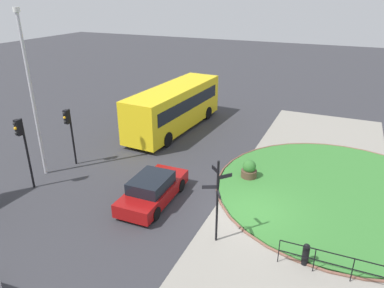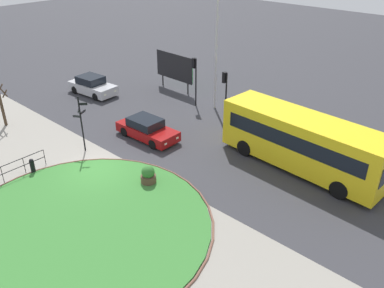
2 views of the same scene
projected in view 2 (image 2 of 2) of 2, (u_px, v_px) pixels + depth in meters
name	position (u px, v px, depth m)	size (l,w,h in m)	color
ground	(99.00, 170.00, 22.84)	(120.00, 120.00, 0.00)	#333338
sidewalk_paving	(66.00, 185.00, 21.43)	(32.00, 7.69, 0.02)	gray
grass_island	(82.00, 226.00, 18.41)	(12.08, 12.08, 0.10)	#387A33
grass_kerb_ring	(82.00, 226.00, 18.40)	(12.39, 12.39, 0.11)	brown
signpost_directional	(81.00, 121.00, 23.87)	(0.92, 0.96, 3.63)	black
bollard_foreground	(32.00, 166.00, 22.33)	(0.26, 0.26, 0.92)	black
railing_grass_edge	(13.00, 168.00, 21.77)	(0.10, 3.82, 1.03)	black
bus_yellow	(302.00, 141.00, 22.34)	(9.83, 3.17, 3.14)	yellow
car_near_lane	(147.00, 129.00, 26.11)	(4.43, 1.92, 1.37)	maroon
car_far_lane	(92.00, 86.00, 33.18)	(4.41, 2.21, 1.53)	#B7B7BC
traffic_light_near	(225.00, 84.00, 28.34)	(0.49, 0.28, 3.37)	black
traffic_light_far	(195.00, 71.00, 30.11)	(0.49, 0.29, 3.77)	black
lamppost_tall	(216.00, 49.00, 28.67)	(0.32, 0.32, 8.70)	#B7B7BC
billboard_left	(175.00, 67.00, 33.54)	(4.26, 0.27, 3.14)	black
planter_near_signpost	(148.00, 176.00, 21.41)	(0.85, 0.85, 1.09)	brown
street_tree_bare	(2.00, 106.00, 27.42)	(0.95, 0.77, 3.36)	#423323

